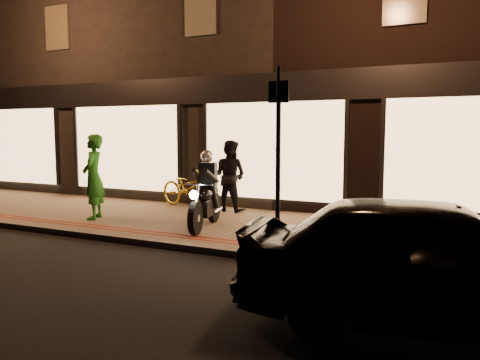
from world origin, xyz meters
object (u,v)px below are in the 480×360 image
object	(u,v)px
person_green	(93,177)
parked_car	(434,260)
sign_post	(278,149)
bicycle_gold	(189,188)
motorcycle	(206,198)

from	to	relation	value
person_green	parked_car	distance (m)	7.71
sign_post	person_green	xyz separation A→B (m)	(-4.74, 0.86, -0.72)
bicycle_gold	parked_car	bearing A→B (deg)	-113.48
motorcycle	bicycle_gold	size ratio (longest dim) A/B	0.98
motorcycle	bicycle_gold	bearing A→B (deg)	116.55
bicycle_gold	sign_post	bearing A→B (deg)	-115.14
bicycle_gold	motorcycle	bearing A→B (deg)	-125.05
person_green	parked_car	size ratio (longest dim) A/B	0.45
parked_car	person_green	bearing A→B (deg)	60.29
bicycle_gold	person_green	distance (m)	2.56
person_green	parked_car	world-z (taller)	person_green
sign_post	motorcycle	bearing A→B (deg)	150.75
sign_post	parked_car	world-z (taller)	sign_post
motorcycle	sign_post	bearing A→B (deg)	-42.18
bicycle_gold	parked_car	xyz separation A→B (m)	(6.14, -4.96, 0.09)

